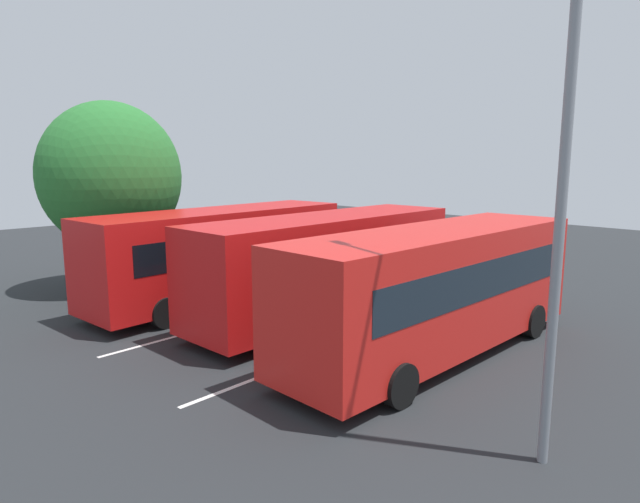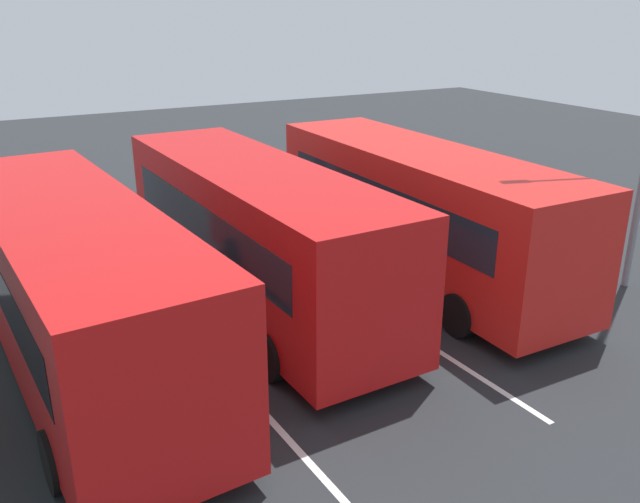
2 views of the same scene
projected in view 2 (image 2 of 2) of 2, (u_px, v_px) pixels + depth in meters
ground_plane at (278, 314)px, 14.26m from camera, size 60.41×60.41×0.00m
bus_far_left at (419, 208)px, 15.75m from camera, size 9.34×2.65×3.10m
bus_center_left at (255, 230)px, 14.20m from camera, size 9.41×2.87×3.10m
bus_center_right at (77, 283)px, 11.52m from camera, size 9.48×3.13×3.10m
pedestrian at (177, 189)px, 20.25m from camera, size 0.42×0.42×1.62m
lane_stripe_outer_left at (353, 296)px, 15.10m from camera, size 11.37×0.60×0.01m
lane_stripe_inner_left at (193, 334)px, 13.40m from camera, size 11.37×0.60×0.01m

